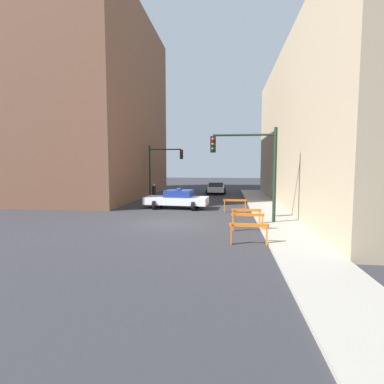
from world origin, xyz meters
The scene contains 13 objects.
ground_plane centered at (0.00, 0.00, 0.00)m, with size 120.00×120.00×0.00m, color #2D2D33.
sidewalk_right centered at (6.20, 0.00, 0.06)m, with size 2.40×44.00×0.12m.
building_corner_left centered at (-12.00, 14.00, 9.27)m, with size 14.00×20.00×18.54m.
building_right centered at (13.40, 8.00, 6.10)m, with size 12.00×28.00×12.20m.
traffic_light_near centered at (4.73, 0.65, 3.53)m, with size 3.64×0.35×5.20m.
traffic_light_far centered at (-3.30, 12.99, 3.40)m, with size 3.44×0.35×5.20m.
police_car centered at (-0.44, 5.89, 0.72)m, with size 4.84×2.62×1.52m.
parked_car_near centered at (2.00, 17.96, 0.67)m, with size 2.34×4.34×1.31m.
pedestrian_crossing centered at (-3.00, 9.00, 0.86)m, with size 0.51×0.51×1.66m.
barrier_front centered at (4.21, -3.99, 0.62)m, with size 1.60×0.20×0.90m.
barrier_mid centered at (4.34, -1.41, 0.62)m, with size 1.60×0.18×0.90m.
barrier_back centered at (4.35, 0.09, 0.62)m, with size 1.60×0.22×0.90m.
barrier_corner centered at (3.85, 4.62, 0.62)m, with size 1.60×0.29×0.90m.
Camera 1 is at (3.33, -16.21, 3.28)m, focal length 28.00 mm.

